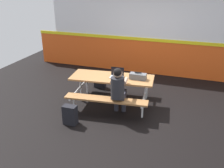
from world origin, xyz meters
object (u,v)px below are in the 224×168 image
at_px(toolbox_grey, 138,76).
at_px(tote_bag_bright, 100,81).
at_px(laptop_silver, 117,75).
at_px(picnic_table_main, 112,83).
at_px(backpack_dark, 70,115).
at_px(student_nearer, 118,88).

bearing_deg(toolbox_grey, tote_bag_bright, 148.04).
bearing_deg(laptop_silver, picnic_table_main, -156.02).
distance_m(laptop_silver, backpack_dark, 1.52).
distance_m(laptop_silver, toolbox_grey, 0.52).
bearing_deg(backpack_dark, toolbox_grey, 46.48).
xyz_separation_m(toolbox_grey, backpack_dark, (-1.19, -1.26, -0.60)).
relative_size(laptop_silver, toolbox_grey, 0.85).
distance_m(laptop_silver, tote_bag_bright, 1.29).
relative_size(laptop_silver, backpack_dark, 0.78).
xyz_separation_m(picnic_table_main, tote_bag_bright, (-0.68, 0.89, -0.38)).
bearing_deg(backpack_dark, student_nearer, 36.87).
distance_m(backpack_dark, tote_bag_bright, 2.08).
bearing_deg(student_nearer, toolbox_grey, 62.56).
xyz_separation_m(laptop_silver, tote_bag_bright, (-0.79, 0.84, -0.59)).
bearing_deg(backpack_dark, laptop_silver, 61.55).
bearing_deg(toolbox_grey, student_nearer, -117.44).
xyz_separation_m(student_nearer, laptop_silver, (-0.21, 0.57, 0.08)).
xyz_separation_m(student_nearer, toolbox_grey, (0.31, 0.59, 0.10)).
distance_m(picnic_table_main, toolbox_grey, 0.68).
relative_size(student_nearer, laptop_silver, 3.53).
xyz_separation_m(laptop_silver, toolbox_grey, (0.52, 0.02, 0.02)).
height_order(student_nearer, tote_bag_bright, student_nearer).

